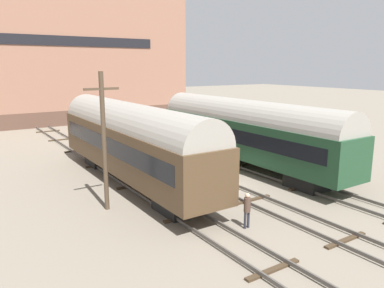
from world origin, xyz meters
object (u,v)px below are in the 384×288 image
Objects in this scene: train_car_green at (245,129)px; utility_pole at (104,140)px; train_car_brown at (130,139)px; person_worker at (247,207)px; bench at (262,140)px.

train_car_green is 11.98m from utility_pole.
train_car_brown is 10.20× the size of person_worker.
train_car_green is 13.07× the size of bench.
train_car_green reaches higher than bench.
bench is (3.15, 1.48, -1.40)m from train_car_green.
person_worker is at bearing -79.67° from train_car_brown.
bench is 15.53m from utility_pole.
person_worker is (-7.08, -8.35, -1.84)m from train_car_green.
train_car_brown reaches higher than train_car_green.
train_car_green is 1.04× the size of train_car_brown.
utility_pole is at bearing -131.00° from train_car_brown.
bench is at bearing 43.82° from person_worker.
utility_pole is (-14.85, -3.93, 2.29)m from bench.
person_worker is (-10.24, -9.82, -0.44)m from bench.
train_car_brown is 9.60m from person_worker.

